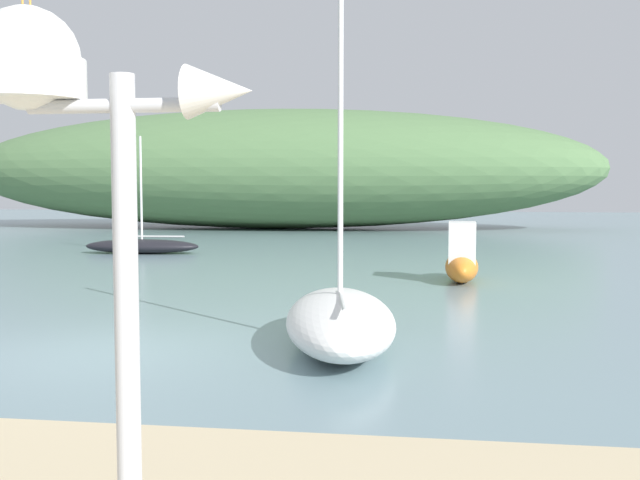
# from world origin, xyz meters

# --- Properties ---
(ground_plane) EXTENTS (120.00, 120.00, 0.00)m
(ground_plane) POSITION_xyz_m (0.00, 0.00, 0.00)
(ground_plane) COLOR gray
(distant_hill) EXTENTS (36.32, 10.62, 6.61)m
(distant_hill) POSITION_xyz_m (-4.03, 31.17, 3.30)
(distant_hill) COLOR #517547
(distant_hill) RESTS_ON ground
(mast_structure) EXTENTS (1.39, 0.55, 3.05)m
(mast_structure) POSITION_xyz_m (2.79, -6.43, 2.73)
(mast_structure) COLOR silver
(mast_structure) RESTS_ON beach_sand
(sailboat_far_right) EXTENTS (2.20, 4.43, 5.06)m
(sailboat_far_right) POSITION_xyz_m (3.32, 0.88, 0.41)
(sailboat_far_right) COLOR white
(sailboat_far_right) RESTS_ON ground
(motorboat_east_reach) EXTENTS (0.90, 2.51, 1.50)m
(motorboat_east_reach) POSITION_xyz_m (5.44, 8.77, 0.54)
(motorboat_east_reach) COLOR orange
(motorboat_east_reach) RESTS_ON ground
(sailboat_far_left) EXTENTS (4.11, 1.51, 4.10)m
(sailboat_far_left) POSITION_xyz_m (-5.32, 15.08, 0.27)
(sailboat_far_left) COLOR black
(sailboat_far_left) RESTS_ON ground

